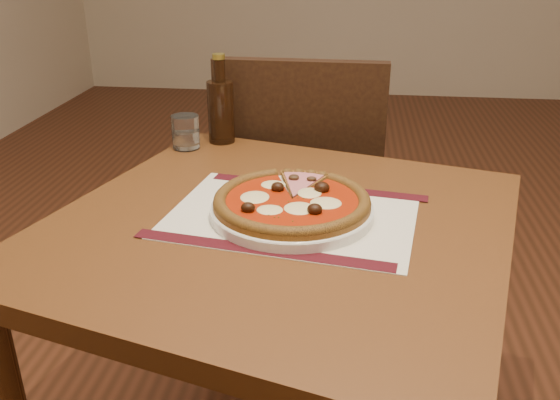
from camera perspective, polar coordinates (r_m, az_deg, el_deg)
The scene contains 8 objects.
table at distance 1.13m, azimuth -0.12°, elevation -6.53°, with size 0.98×0.98×0.75m.
chair_far at distance 1.73m, azimuth 2.16°, elevation 0.77°, with size 0.45×0.45×0.94m.
placemat at distance 1.09m, azimuth 1.14°, elevation -1.50°, with size 0.44×0.32×0.00m, color beige.
plate at distance 1.09m, azimuth 1.15°, elevation -1.02°, with size 0.30×0.30×0.02m, color white.
pizza at distance 1.08m, azimuth 1.16°, elevation -0.08°, with size 0.29×0.29×0.04m.
ham_slice at distance 1.16m, azimuth 2.16°, elevation 1.43°, with size 0.10×0.14×0.02m.
water_glass at distance 1.45m, azimuth -9.08°, elevation 6.48°, with size 0.07×0.07×0.08m, color white.
bottle at distance 1.48m, azimuth -5.72°, elevation 8.76°, with size 0.06×0.06×0.22m.
Camera 1 is at (-0.23, -1.98, 1.22)m, focal length 38.00 mm.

